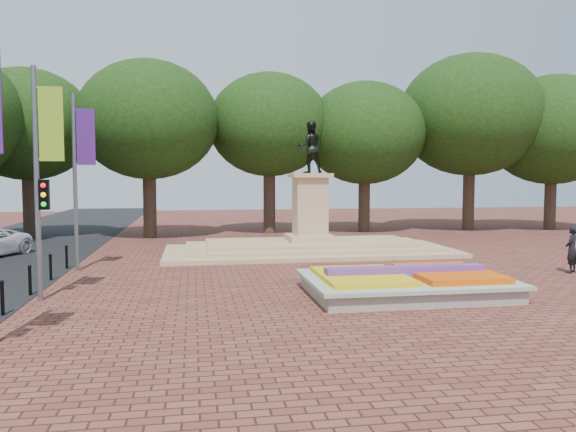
% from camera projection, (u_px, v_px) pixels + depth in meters
% --- Properties ---
extents(ground, '(90.00, 90.00, 0.00)m').
position_uv_depth(ground, '(357.00, 284.00, 19.61)').
color(ground, brown).
rests_on(ground, ground).
extents(flower_bed, '(6.30, 4.30, 0.91)m').
position_uv_depth(flower_bed, '(406.00, 283.00, 17.79)').
color(flower_bed, gray).
rests_on(flower_bed, ground).
extents(monument, '(14.00, 6.00, 6.40)m').
position_uv_depth(monument, '(310.00, 235.00, 27.41)').
color(monument, tan).
rests_on(monument, ground).
extents(tree_row_back, '(44.80, 8.80, 10.43)m').
position_uv_depth(tree_row_back, '(314.00, 133.00, 37.24)').
color(tree_row_back, '#35261D').
rests_on(tree_row_back, ground).
extents(banner_poles, '(0.88, 11.17, 7.00)m').
position_uv_depth(banner_poles, '(38.00, 172.00, 16.37)').
color(banner_poles, slate).
rests_on(banner_poles, ground).
extents(bollard_row, '(0.12, 13.12, 0.98)m').
position_uv_depth(bollard_row, '(17.00, 287.00, 16.31)').
color(bollard_row, black).
rests_on(bollard_row, ground).
extents(pedestrian, '(0.81, 0.75, 1.85)m').
position_uv_depth(pedestrian, '(572.00, 249.00, 21.77)').
color(pedestrian, black).
rests_on(pedestrian, ground).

